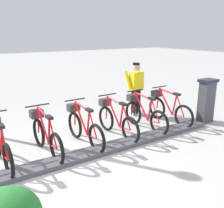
{
  "coord_description": "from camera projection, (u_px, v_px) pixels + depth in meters",
  "views": [
    {
      "loc": [
        -4.54,
        1.89,
        2.57
      ],
      "look_at": [
        0.5,
        -1.44,
        0.9
      ],
      "focal_mm": 41.79,
      "sensor_mm": 36.0,
      "label": 1
    }
  ],
  "objects": [
    {
      "name": "worker_near_rack",
      "position": [
        136.0,
        87.0,
        8.19
      ],
      "size": [
        0.47,
        0.63,
        1.66
      ],
      "color": "white",
      "rests_on": "ground"
    },
    {
      "name": "ground_plane",
      "position": [
        67.0,
        162.0,
        5.35
      ],
      "size": [
        60.0,
        60.0,
        0.0
      ],
      "primitive_type": "plane",
      "color": "#ABA8A5"
    },
    {
      "name": "dock_rail_base",
      "position": [
        67.0,
        160.0,
        5.33
      ],
      "size": [
        0.44,
        8.16,
        0.1
      ],
      "primitive_type": "cube",
      "color": "#47474C",
      "rests_on": "ground"
    },
    {
      "name": "bike_docked_2",
      "position": [
        116.0,
        120.0,
        6.6
      ],
      "size": [
        1.72,
        0.54,
        1.02
      ],
      "color": "black",
      "rests_on": "ground"
    },
    {
      "name": "bike_docked_3",
      "position": [
        83.0,
        127.0,
        6.12
      ],
      "size": [
        1.72,
        0.54,
        1.02
      ],
      "color": "black",
      "rests_on": "ground"
    },
    {
      "name": "bike_docked_1",
      "position": [
        144.0,
        114.0,
        7.09
      ],
      "size": [
        1.72,
        0.54,
        1.02
      ],
      "color": "black",
      "rests_on": "ground"
    },
    {
      "name": "bike_docked_4",
      "position": [
        46.0,
        135.0,
        5.63
      ],
      "size": [
        1.72,
        0.54,
        1.02
      ],
      "color": "black",
      "rests_on": "ground"
    },
    {
      "name": "payment_kiosk",
      "position": [
        206.0,
        100.0,
        7.57
      ],
      "size": [
        0.36,
        0.52,
        1.28
      ],
      "color": "#38383D",
      "rests_on": "ground"
    },
    {
      "name": "bike_docked_5",
      "position": [
        0.0,
        145.0,
        5.14
      ],
      "size": [
        1.72,
        0.54,
        1.02
      ],
      "color": "black",
      "rests_on": "ground"
    },
    {
      "name": "bike_docked_0",
      "position": [
        168.0,
        108.0,
        7.58
      ],
      "size": [
        1.72,
        0.54,
        1.02
      ],
      "color": "black",
      "rests_on": "ground"
    }
  ]
}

